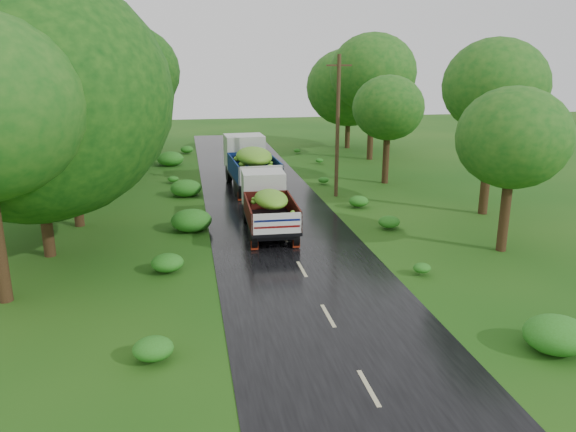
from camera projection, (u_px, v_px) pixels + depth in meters
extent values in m
plane|color=#11450E|center=(369.00, 389.00, 13.72)|extent=(120.00, 120.00, 0.00)
cube|color=black|center=(321.00, 302.00, 18.44)|extent=(6.50, 80.00, 0.02)
cube|color=#BFB78C|center=(369.00, 388.00, 13.71)|extent=(0.12, 1.60, 0.00)
cube|color=#BFB78C|center=(328.00, 316.00, 17.49)|extent=(0.12, 1.60, 0.00)
cube|color=#BFB78C|center=(302.00, 269.00, 21.27)|extent=(0.12, 1.60, 0.00)
cube|color=#BFB78C|center=(284.00, 236.00, 25.05)|extent=(0.12, 1.60, 0.00)
cube|color=#BFB78C|center=(270.00, 212.00, 28.83)|extent=(0.12, 1.60, 0.00)
cube|color=#BFB78C|center=(260.00, 194.00, 32.60)|extent=(0.12, 1.60, 0.00)
cube|color=#BFB78C|center=(252.00, 179.00, 36.38)|extent=(0.12, 1.60, 0.00)
cube|color=#BFB78C|center=(245.00, 168.00, 40.16)|extent=(0.12, 1.60, 0.00)
cube|color=#BFB78C|center=(240.00, 158.00, 43.94)|extent=(0.12, 1.60, 0.00)
cube|color=#BFB78C|center=(235.00, 150.00, 47.72)|extent=(0.12, 1.60, 0.00)
cube|color=#BFB78C|center=(231.00, 142.00, 51.50)|extent=(0.12, 1.60, 0.00)
cube|color=black|center=(269.00, 220.00, 25.50)|extent=(1.70, 5.14, 0.25)
cylinder|color=black|center=(246.00, 213.00, 27.17)|extent=(0.28, 0.91, 0.91)
cylinder|color=black|center=(282.00, 211.00, 27.43)|extent=(0.28, 0.91, 0.91)
cylinder|color=black|center=(252.00, 232.00, 24.31)|extent=(0.28, 0.91, 0.91)
cylinder|color=black|center=(292.00, 230.00, 24.57)|extent=(0.28, 0.91, 0.91)
cylinder|color=black|center=(254.00, 238.00, 23.43)|extent=(0.28, 0.91, 0.91)
cylinder|color=black|center=(295.00, 236.00, 23.69)|extent=(0.28, 0.91, 0.91)
cube|color=maroon|center=(255.00, 245.00, 23.19)|extent=(0.31, 0.04, 0.41)
cube|color=maroon|center=(296.00, 243.00, 23.45)|extent=(0.31, 0.04, 0.41)
cube|color=silver|center=(263.00, 189.00, 27.16)|extent=(2.05, 1.77, 1.72)
cube|color=black|center=(271.00, 222.00, 24.54)|extent=(2.19, 3.95, 0.15)
cube|color=#4D170D|center=(248.00, 212.00, 24.25)|extent=(0.17, 3.90, 0.86)
cube|color=#4D170D|center=(294.00, 210.00, 24.55)|extent=(0.17, 3.90, 0.86)
cube|color=#4D170D|center=(266.00, 200.00, 26.22)|extent=(2.09, 0.13, 0.86)
cube|color=silver|center=(277.00, 224.00, 22.59)|extent=(2.09, 0.13, 0.86)
ellipsoid|color=#377F17|center=(271.00, 199.00, 24.25)|extent=(1.84, 3.32, 0.91)
cube|color=black|center=(251.00, 177.00, 33.75)|extent=(2.18, 6.22, 0.30)
cylinder|color=black|center=(229.00, 174.00, 35.64)|extent=(0.36, 1.10, 1.09)
cylinder|color=black|center=(261.00, 172.00, 36.11)|extent=(0.36, 1.10, 1.09)
cylinder|color=black|center=(237.00, 186.00, 32.26)|extent=(0.36, 1.10, 1.09)
cylinder|color=black|center=(273.00, 184.00, 32.72)|extent=(0.36, 1.10, 1.09)
cylinder|color=black|center=(240.00, 191.00, 31.21)|extent=(0.36, 1.10, 1.09)
cylinder|color=black|center=(277.00, 189.00, 31.68)|extent=(0.36, 1.10, 1.09)
cube|color=maroon|center=(241.00, 196.00, 30.94)|extent=(0.37, 0.06, 0.49)
cube|color=maroon|center=(278.00, 194.00, 31.40)|extent=(0.37, 0.06, 0.49)
cube|color=silver|center=(244.00, 151.00, 35.70)|extent=(2.50, 2.19, 2.07)
cube|color=black|center=(254.00, 177.00, 32.61)|extent=(2.73, 4.80, 0.17)
cube|color=navy|center=(233.00, 168.00, 32.18)|extent=(0.32, 4.68, 1.03)
cube|color=navy|center=(275.00, 166.00, 32.71)|extent=(0.32, 4.68, 1.03)
cube|color=navy|center=(248.00, 160.00, 34.59)|extent=(2.50, 0.21, 1.03)
cube|color=silver|center=(261.00, 175.00, 30.30)|extent=(2.50, 0.21, 1.03)
ellipsoid|color=#377F17|center=(254.00, 156.00, 32.26)|extent=(2.30, 4.03, 1.09)
cylinder|color=#382616|center=(338.00, 127.00, 31.14)|extent=(0.24, 0.24, 7.86)
cube|color=#382616|center=(339.00, 65.00, 30.21)|extent=(1.38, 0.27, 0.10)
cylinder|color=black|center=(40.00, 168.00, 21.73)|extent=(0.45, 0.45, 7.20)
ellipsoid|color=#0C3E0E|center=(31.00, 96.00, 20.96)|extent=(4.60, 4.60, 4.14)
cylinder|color=black|center=(72.00, 153.00, 25.71)|extent=(0.45, 0.45, 6.97)
ellipsoid|color=#0C3E0E|center=(66.00, 94.00, 24.97)|extent=(3.85, 3.85, 3.47)
cylinder|color=black|center=(40.00, 115.00, 30.97)|extent=(0.50, 0.50, 9.23)
ellipsoid|color=#0C3E0E|center=(32.00, 49.00, 30.00)|extent=(4.05, 4.05, 3.65)
cylinder|color=black|center=(99.00, 130.00, 36.04)|extent=(0.43, 0.43, 6.34)
ellipsoid|color=#0C3E0E|center=(95.00, 91.00, 35.37)|extent=(3.88, 3.88, 3.49)
cylinder|color=black|center=(80.00, 105.00, 38.73)|extent=(0.49, 0.49, 8.86)
ellipsoid|color=#0C3E0E|center=(75.00, 55.00, 37.79)|extent=(4.45, 4.45, 4.00)
cylinder|color=black|center=(131.00, 107.00, 45.66)|extent=(0.46, 0.46, 7.38)
ellipsoid|color=#0C3E0E|center=(129.00, 71.00, 44.88)|extent=(4.04, 4.04, 3.63)
cylinder|color=black|center=(508.00, 188.00, 22.61)|extent=(0.41, 0.41, 5.34)
ellipsoid|color=#145314|center=(513.00, 138.00, 22.04)|extent=(2.99, 2.99, 2.69)
cylinder|color=black|center=(489.00, 143.00, 27.72)|extent=(0.45, 0.45, 7.27)
ellipsoid|color=#145314|center=(495.00, 86.00, 26.95)|extent=(3.18, 3.18, 2.86)
cylinder|color=black|center=(387.00, 141.00, 34.76)|extent=(0.41, 0.41, 5.34)
ellipsoid|color=#145314|center=(388.00, 108.00, 34.20)|extent=(2.96, 2.96, 2.67)
cylinder|color=black|center=(371.00, 111.00, 42.40)|extent=(0.46, 0.46, 7.42)
ellipsoid|color=#145314|center=(373.00, 72.00, 41.61)|extent=(3.59, 3.59, 3.23)
cylinder|color=black|center=(348.00, 114.00, 47.88)|extent=(0.42, 0.42, 5.84)
ellipsoid|color=#145314|center=(349.00, 87.00, 47.26)|extent=(3.80, 3.80, 3.42)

